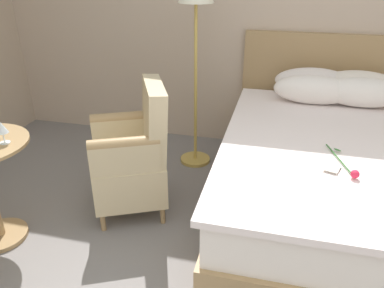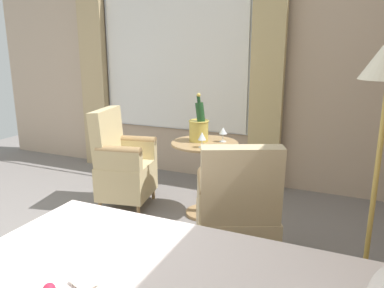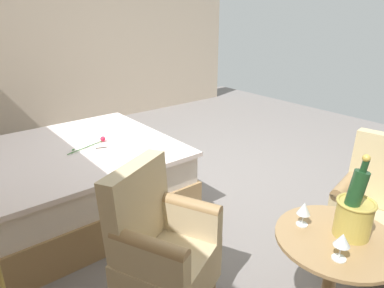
{
  "view_description": "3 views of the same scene",
  "coord_description": "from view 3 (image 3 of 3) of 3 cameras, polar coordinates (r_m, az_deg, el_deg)",
  "views": [
    {
      "loc": [
        -0.1,
        -0.85,
        1.73
      ],
      "look_at": [
        -0.57,
        1.06,
        0.76
      ],
      "focal_mm": 35.0,
      "sensor_mm": 36.0,
      "label": 1
    },
    {
      "loc": [
        1.27,
        2.09,
        1.57
      ],
      "look_at": [
        -0.81,
        1.17,
        1.0
      ],
      "focal_mm": 35.0,
      "sensor_mm": 36.0,
      "label": 2
    },
    {
      "loc": [
        -2.54,
        2.32,
        1.82
      ],
      "look_at": [
        -0.7,
        0.83,
        0.88
      ],
      "focal_mm": 32.0,
      "sensor_mm": 36.0,
      "label": 3
    }
  ],
  "objects": [
    {
      "name": "wine_glass_near_bucket",
      "position": [
        1.95,
        18.16,
        -10.31
      ],
      "size": [
        0.07,
        0.07,
        0.14
      ],
      "color": "white",
      "rests_on": "side_table_round"
    },
    {
      "name": "champagne_bucket",
      "position": [
        1.95,
        25.41,
        -10.27
      ],
      "size": [
        0.19,
        0.19,
        0.45
      ],
      "color": "gold",
      "rests_on": "side_table_round"
    },
    {
      "name": "armchair_facing_bed",
      "position": [
        2.83,
        28.32,
        -10.58
      ],
      "size": [
        0.62,
        0.6,
        1.0
      ],
      "color": "#A68255",
      "rests_on": "ground"
    },
    {
      "name": "wall_far_side",
      "position": [
        6.02,
        -16.84,
        16.38
      ],
      "size": [
        0.12,
        5.65,
        2.74
      ],
      "color": "#C5B199",
      "rests_on": "ground"
    },
    {
      "name": "ground_plane",
      "position": [
        3.9,
        3.08,
        -6.34
      ],
      "size": [
        7.37,
        7.37,
        0.0
      ],
      "primitive_type": "plane",
      "color": "gray"
    },
    {
      "name": "armchair_by_window",
      "position": [
        2.21,
        -5.13,
        -17.18
      ],
      "size": [
        0.71,
        0.72,
        0.98
      ],
      "color": "#A68255",
      "rests_on": "ground"
    },
    {
      "name": "bed",
      "position": [
        3.31,
        -23.86,
        -6.57
      ],
      "size": [
        1.65,
        2.27,
        1.15
      ],
      "color": "#A68255",
      "rests_on": "ground"
    },
    {
      "name": "side_table_round",
      "position": [
        2.13,
        21.98,
        -20.13
      ],
      "size": [
        0.63,
        0.63,
        0.73
      ],
      "color": "#A68255",
      "rests_on": "ground"
    },
    {
      "name": "wine_glass_near_edge",
      "position": [
        1.77,
        23.75,
        -14.59
      ],
      "size": [
        0.08,
        0.08,
        0.14
      ],
      "color": "white",
      "rests_on": "side_table_round"
    }
  ]
}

